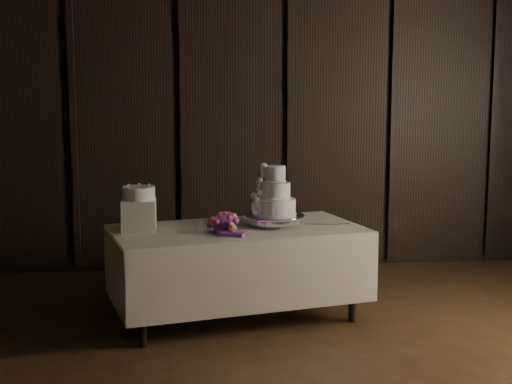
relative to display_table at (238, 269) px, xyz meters
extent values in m
cube|color=black|center=(0.69, 1.75, 1.08)|extent=(6.04, 0.04, 3.04)
cube|color=beige|center=(0.00, 0.00, 0.34)|extent=(2.16, 1.46, 0.01)
cube|color=white|center=(0.00, 0.00, -0.06)|extent=(1.98, 1.31, 0.71)
cylinder|color=silver|center=(0.31, 0.06, 0.39)|extent=(0.60, 0.60, 0.09)
cylinder|color=white|center=(0.31, 0.06, 0.50)|extent=(0.34, 0.34, 0.13)
cylinder|color=white|center=(0.31, 0.06, 0.63)|extent=(0.25, 0.25, 0.13)
cylinder|color=white|center=(0.31, 0.06, 0.77)|extent=(0.17, 0.17, 0.13)
cube|color=white|center=(-0.78, -0.05, 0.47)|extent=(0.26, 0.26, 0.25)
cylinder|color=white|center=(-0.78, -0.05, 0.64)|extent=(0.31, 0.31, 0.10)
cube|color=silver|center=(0.70, 0.05, 0.35)|extent=(0.37, 0.09, 0.01)
camera|label=1|loc=(-0.46, -5.62, 1.43)|focal=50.00mm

